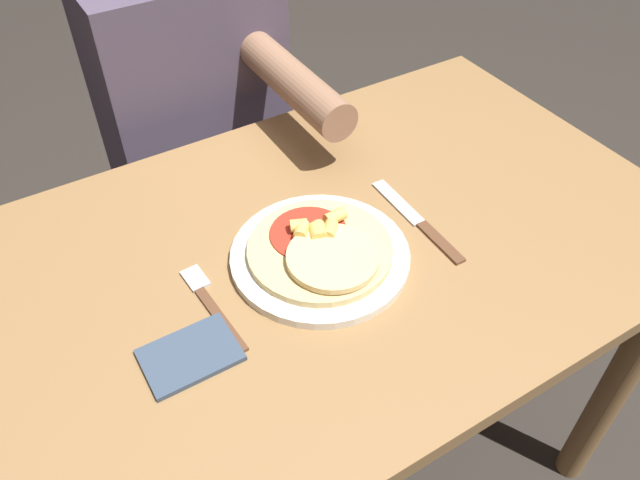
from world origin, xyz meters
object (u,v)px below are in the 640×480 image
pizza (322,249)px  fork (210,302)px  plate (320,256)px  knife (418,221)px  person_diner (195,112)px  dining_table (331,298)px

pizza → fork: (-0.18, 0.01, -0.02)m
plate → knife: 0.18m
plate → person_diner: person_diner is taller
plate → fork: plate is taller
dining_table → plate: size_ratio=4.19×
dining_table → pizza: 0.16m
pizza → knife: (0.17, -0.01, -0.02)m
plate → pizza: size_ratio=1.24×
pizza → person_diner: (0.03, 0.57, -0.09)m
pizza → knife: bearing=-2.4°
dining_table → pizza: (-0.04, -0.03, 0.16)m
dining_table → pizza: pizza is taller
dining_table → fork: (-0.21, -0.02, 0.14)m
pizza → fork: pizza is taller
plate → fork: size_ratio=1.52×
pizza → person_diner: person_diner is taller
pizza → knife: 0.18m
dining_table → pizza: bearing=-142.0°
person_diner → knife: bearing=-76.0°
plate → fork: 0.18m
plate → knife: size_ratio=1.21×
pizza → fork: size_ratio=1.22×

